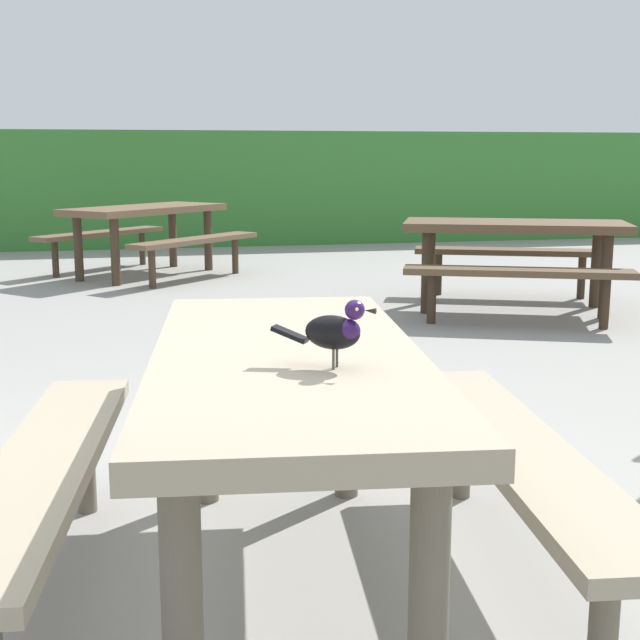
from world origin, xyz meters
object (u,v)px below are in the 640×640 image
(picnic_table_foreground, at_px, (288,411))
(bird_grackle, at_px, (336,330))
(picnic_table_mid_left, at_px, (145,224))
(picnic_table_far_centre, at_px, (514,244))

(picnic_table_foreground, bearing_deg, bird_grackle, -71.69)
(picnic_table_mid_left, distance_m, picnic_table_far_centre, 4.06)
(picnic_table_foreground, distance_m, bird_grackle, 0.39)
(picnic_table_foreground, xyz_separation_m, picnic_table_mid_left, (-0.24, 7.07, 0.00))
(picnic_table_mid_left, bearing_deg, bird_grackle, -87.46)
(picnic_table_foreground, height_order, bird_grackle, bird_grackle)
(picnic_table_foreground, relative_size, bird_grackle, 7.48)
(bird_grackle, relative_size, picnic_table_far_centre, 0.11)
(bird_grackle, bearing_deg, picnic_table_far_centre, 59.95)
(bird_grackle, height_order, picnic_table_mid_left, bird_grackle)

